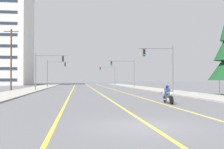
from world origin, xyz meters
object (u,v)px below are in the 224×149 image
at_px(street_sign, 220,83).
at_px(traffic_signal_mid_left, 53,70).
at_px(motorcycle_with_rider, 168,96).
at_px(traffic_signal_near_right, 163,62).
at_px(traffic_signal_near_left, 45,66).
at_px(utility_pole_left_near, 11,58).
at_px(traffic_signal_mid_right, 126,69).
at_px(traffic_signal_far_right, 110,72).

bearing_deg(street_sign, traffic_signal_mid_left, 123.35).
bearing_deg(traffic_signal_mid_left, motorcycle_with_rider, -73.77).
xyz_separation_m(traffic_signal_near_right, traffic_signal_near_left, (-16.18, 12.63, 0.06)).
xyz_separation_m(motorcycle_with_rider, utility_pole_left_near, (-18.04, 26.45, 4.76)).
height_order(traffic_signal_mid_left, utility_pole_left_near, utility_pole_left_near).
xyz_separation_m(traffic_signal_mid_right, traffic_signal_mid_left, (-16.01, 4.78, -0.07)).
distance_m(motorcycle_with_rider, traffic_signal_far_right, 69.22).
height_order(traffic_signal_near_right, street_sign, traffic_signal_near_right).
xyz_separation_m(motorcycle_with_rider, traffic_signal_mid_left, (-12.65, 43.43, 3.51)).
height_order(motorcycle_with_rider, traffic_signal_near_right, traffic_signal_near_right).
relative_size(traffic_signal_near_right, traffic_signal_far_right, 1.00).
relative_size(traffic_signal_near_right, traffic_signal_near_left, 1.00).
distance_m(traffic_signal_far_right, street_sign, 59.68).
bearing_deg(traffic_signal_mid_left, traffic_signal_far_right, 58.22).
distance_m(utility_pole_left_near, street_sign, 32.43).
bearing_deg(utility_pole_left_near, motorcycle_with_rider, -55.70).
height_order(utility_pole_left_near, street_sign, utility_pole_left_near).
bearing_deg(traffic_signal_mid_right, motorcycle_with_rider, -94.97).
xyz_separation_m(traffic_signal_near_right, utility_pole_left_near, (-21.75, 13.28, 1.27)).
distance_m(traffic_signal_mid_right, utility_pole_left_near, 24.66).
relative_size(traffic_signal_near_left, traffic_signal_mid_right, 1.00).
bearing_deg(traffic_signal_near_right, traffic_signal_near_left, 142.03).
bearing_deg(street_sign, utility_pole_left_near, 148.80).
xyz_separation_m(motorcycle_with_rider, traffic_signal_near_left, (-12.47, 25.80, 3.54)).
distance_m(motorcycle_with_rider, traffic_signal_near_left, 28.87).
relative_size(utility_pole_left_near, street_sign, 4.26).
bearing_deg(street_sign, traffic_signal_near_right, 149.60).
relative_size(motorcycle_with_rider, utility_pole_left_near, 0.21).
height_order(traffic_signal_near_left, traffic_signal_mid_left, same).
xyz_separation_m(traffic_signal_near_right, traffic_signal_mid_right, (-0.35, 25.48, 0.10)).
bearing_deg(traffic_signal_near_right, traffic_signal_mid_left, 118.39).
bearing_deg(traffic_signal_far_right, traffic_signal_near_right, -89.51).
bearing_deg(traffic_signal_near_right, street_sign, -30.40).
height_order(motorcycle_with_rider, traffic_signal_far_right, traffic_signal_far_right).
distance_m(traffic_signal_near_left, traffic_signal_mid_left, 17.63).
bearing_deg(traffic_signal_near_left, traffic_signal_far_right, 70.05).
xyz_separation_m(traffic_signal_mid_left, traffic_signal_far_right, (15.88, 25.63, 0.05)).
bearing_deg(traffic_signal_far_right, traffic_signal_mid_left, -121.78).
height_order(traffic_signal_near_right, utility_pole_left_near, utility_pole_left_near).
relative_size(traffic_signal_near_right, utility_pole_left_near, 0.61).
distance_m(traffic_signal_mid_right, traffic_signal_mid_left, 16.71).
bearing_deg(traffic_signal_near_right, traffic_signal_far_right, 90.49).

